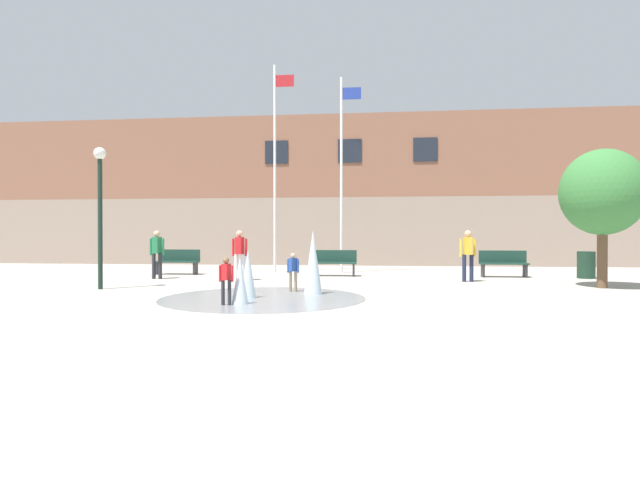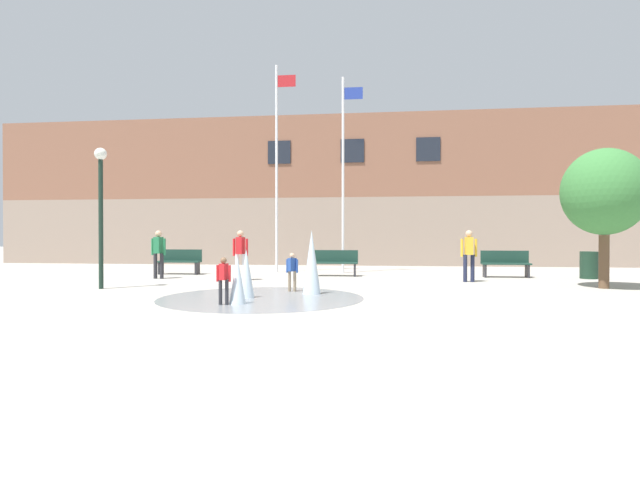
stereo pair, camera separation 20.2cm
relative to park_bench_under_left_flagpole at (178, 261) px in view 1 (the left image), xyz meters
The scene contains 16 objects.
ground_plane 12.41m from the park_bench_under_left_flagpole, 60.92° to the right, with size 100.00×100.00×0.00m, color #9E998E.
library_building 11.19m from the park_bench_under_left_flagpole, 55.86° to the left, with size 36.00×6.05×7.18m.
splash_fountain 7.98m from the park_bench_under_left_flagpole, 51.48° to the right, with size 4.69×4.69×1.57m.
park_bench_under_left_flagpole is the anchor object (origin of this frame).
park_bench_near_trashcan 5.77m from the park_bench_under_left_flagpole, ahead, with size 1.60×0.44×0.91m.
park_bench_far_right 11.60m from the park_bench_under_left_flagpole, ahead, with size 1.60×0.44×0.91m.
child_in_fountain 8.71m from the park_bench_under_left_flagpole, 61.48° to the right, with size 0.31×0.23×0.99m.
adult_watching 3.68m from the park_bench_under_left_flagpole, 36.51° to the right, with size 0.50×0.35×1.59m.
child_running 7.21m from the park_bench_under_left_flagpole, 44.68° to the right, with size 0.31×0.24×0.99m.
adult_near_bench 10.24m from the park_bench_under_left_flagpole, 10.32° to the right, with size 0.50×0.35×1.59m.
adult_in_red 1.96m from the park_bench_under_left_flagpole, 87.88° to the right, with size 0.50×0.35×1.59m.
flagpole_left 5.26m from the park_bench_under_left_flagpole, 22.52° to the left, with size 0.80×0.10×8.02m.
flagpole_right 7.05m from the park_bench_under_left_flagpole, 13.22° to the left, with size 0.80×0.10×7.46m.
lamp_post_left_lane 5.43m from the park_bench_under_left_flagpole, 90.96° to the right, with size 0.32×0.32×3.78m.
trash_can 14.21m from the park_bench_under_left_flagpole, ahead, with size 0.56×0.56×0.90m, color #193323.
street_tree_near_building 13.93m from the park_bench_under_left_flagpole, 13.84° to the right, with size 2.20×2.20×3.79m.
Camera 1 is at (1.16, -6.77, 1.44)m, focal length 28.00 mm.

